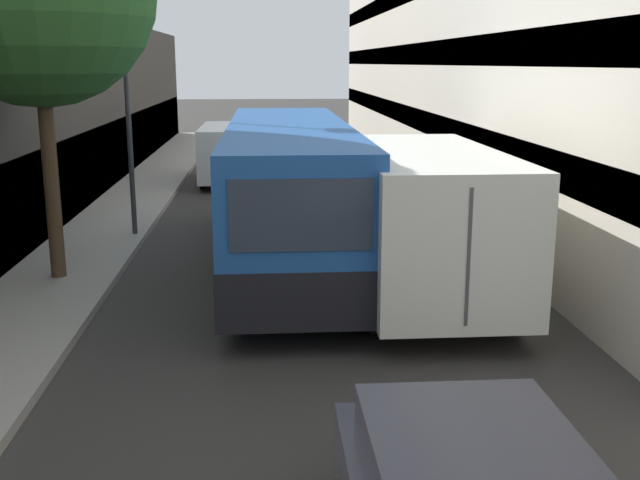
{
  "coord_description": "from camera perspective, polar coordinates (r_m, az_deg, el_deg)",
  "views": [
    {
      "loc": [
        -0.71,
        0.14,
        4.17
      ],
      "look_at": [
        0.07,
        10.94,
        1.6
      ],
      "focal_mm": 42.0,
      "sensor_mm": 36.0,
      "label": 1
    }
  ],
  "objects": [
    {
      "name": "ground_plane",
      "position": [
        15.45,
        -1.34,
        -2.31
      ],
      "size": [
        150.0,
        150.0,
        0.0
      ],
      "primitive_type": "plane",
      "color": "#33302D"
    },
    {
      "name": "sidewalk_left",
      "position": [
        15.93,
        -18.66,
        -2.25
      ],
      "size": [
        2.19,
        60.0,
        0.15
      ],
      "color": "#9E998E",
      "rests_on": "ground_plane"
    },
    {
      "name": "building_right_apartment",
      "position": [
        16.07,
        18.81,
        14.59
      ],
      "size": [
        2.4,
        60.0,
        9.46
      ],
      "color": "beige",
      "rests_on": "ground_plane"
    },
    {
      "name": "bus",
      "position": [
        15.7,
        -2.38,
        3.83
      ],
      "size": [
        2.47,
        10.9,
        2.95
      ],
      "color": "#1E519E",
      "rests_on": "ground_plane"
    },
    {
      "name": "box_truck",
      "position": [
        14.14,
        7.16,
        2.35
      ],
      "size": [
        2.42,
        8.07,
        2.71
      ],
      "color": "silver",
      "rests_on": "ground_plane"
    },
    {
      "name": "panel_van",
      "position": [
        26.79,
        -6.98,
        6.72
      ],
      "size": [
        1.87,
        4.63,
        2.01
      ],
      "color": "silver",
      "rests_on": "ground_plane"
    },
    {
      "name": "street_lamp",
      "position": [
        18.19,
        -14.81,
        15.98
      ],
      "size": [
        0.36,
        0.8,
        7.26
      ],
      "color": "#38383D",
      "rests_on": "sidewalk_left"
    }
  ]
}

